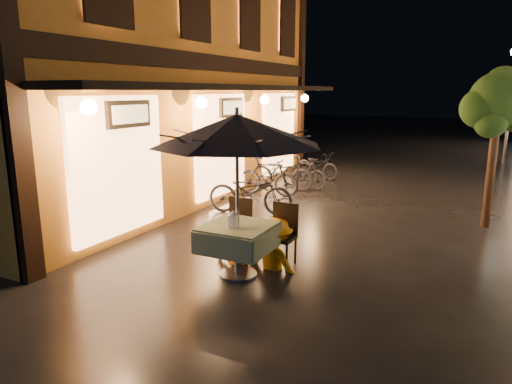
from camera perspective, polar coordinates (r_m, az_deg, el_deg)
The scene contains 16 objects.
ground at distance 6.46m, azimuth 4.33°, elevation -12.01°, with size 90.00×90.00×0.00m, color black.
west_building at distance 12.36m, azimuth -14.12°, elevation 16.97°, with size 5.90×11.40×7.40m.
street_tree at distance 9.98m, azimuth 28.13°, elevation 9.60°, with size 1.43×1.20×3.15m.
streetlamp_far at distance 19.48m, azimuth 29.39°, elevation 11.67°, with size 0.36×0.36×4.23m.
cafe_table at distance 6.68m, azimuth -2.29°, elevation -5.73°, with size 0.99×0.99×0.78m.
patio_umbrella at distance 6.37m, azimuth -2.41°, elevation 7.74°, with size 2.45×2.45×2.46m.
cafe_chair_left at distance 7.49m, azimuth -2.29°, elevation -4.07°, with size 0.42×0.42×0.97m.
cafe_chair_right at distance 7.16m, azimuth 3.37°, elevation -4.88°, with size 0.42×0.42×0.97m.
table_lantern at distance 6.47m, azimuth -2.88°, elevation -3.27°, with size 0.16×0.16×0.25m.
person_orange at distance 7.28m, azimuth -2.41°, elevation -2.88°, with size 0.72×0.56×1.49m, color #BC5104.
person_yellow at distance 6.96m, azimuth 2.41°, elevation -3.46°, with size 0.99×0.57×1.52m, color #FF9607.
bicycle_0 at distance 10.07m, azimuth -0.75°, elevation 0.03°, with size 0.66×1.90×1.00m, color black.
bicycle_1 at distance 11.82m, azimuth 1.41°, elevation 1.93°, with size 0.47×1.67×1.01m, color black.
bicycle_2 at distance 12.67m, azimuth 3.26°, elevation 2.53°, with size 0.64×1.83×0.96m, color #222229.
bicycle_3 at distance 12.81m, azimuth 6.01°, elevation 2.42°, with size 0.42×1.47×0.89m, color #222229.
bicycle_4 at distance 14.41m, azimuth 7.68°, elevation 3.36°, with size 0.54×1.56×0.82m, color black.
Camera 1 is at (2.16, -5.46, 2.68)m, focal length 32.00 mm.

